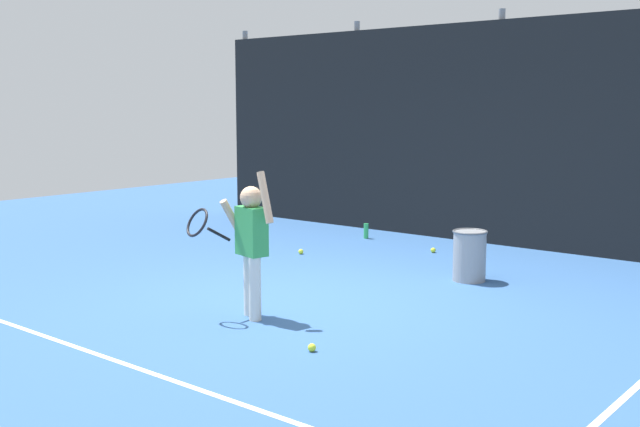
{
  "coord_description": "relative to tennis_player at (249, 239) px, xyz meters",
  "views": [
    {
      "loc": [
        4.78,
        -5.62,
        1.91
      ],
      "look_at": [
        0.01,
        0.21,
        0.85
      ],
      "focal_mm": 42.82,
      "sensor_mm": 36.0,
      "label": 1
    }
  ],
  "objects": [
    {
      "name": "tennis_ball_4",
      "position": [
        -0.32,
        3.75,
        -0.69
      ],
      "size": [
        0.07,
        0.07,
        0.07
      ],
      "primitive_type": "sphere",
      "color": "#CCE033",
      "rests_on": "ground"
    },
    {
      "name": "tennis_ball_3",
      "position": [
        1.06,
        -0.39,
        -0.69
      ],
      "size": [
        0.07,
        0.07,
        0.07
      ],
      "primitive_type": "sphere",
      "color": "#CCE033",
      "rests_on": "ground"
    },
    {
      "name": "ball_hopper",
      "position": [
        0.83,
        2.59,
        -0.44
      ],
      "size": [
        0.38,
        0.38,
        0.56
      ],
      "color": "gray",
      "rests_on": "ground"
    },
    {
      "name": "tennis_ball_0",
      "position": [
        -2.1,
        2.25,
        -0.69
      ],
      "size": [
        0.07,
        0.07,
        0.07
      ],
      "primitive_type": "sphere",
      "color": "#CCE033",
      "rests_on": "ground"
    },
    {
      "name": "court_line_baseline",
      "position": [
        -0.01,
        -1.5,
        -0.72
      ],
      "size": [
        9.0,
        0.05,
        0.0
      ],
      "primitive_type": "cube",
      "color": "white",
      "rests_on": "ground"
    },
    {
      "name": "water_bottle",
      "position": [
        -1.64,
        4.08,
        -0.62
      ],
      "size": [
        0.07,
        0.07,
        0.22
      ],
      "primitive_type": "cylinder",
      "color": "green",
      "rests_on": "ground"
    },
    {
      "name": "tennis_player",
      "position": [
        0.0,
        0.0,
        0.0
      ],
      "size": [
        0.81,
        0.57,
        1.35
      ],
      "rotation": [
        0.0,
        0.0,
        -0.22
      ],
      "color": "silver",
      "rests_on": "ground"
    },
    {
      "name": "fence_post_1",
      "position": [
        -2.45,
        4.91,
        0.88
      ],
      "size": [
        0.09,
        0.09,
        3.21
      ],
      "primitive_type": "cylinder",
      "color": "slate",
      "rests_on": "ground"
    },
    {
      "name": "fence_post_2",
      "position": [
        -0.01,
        4.91,
        0.88
      ],
      "size": [
        0.09,
        0.09,
        3.21
      ],
      "primitive_type": "cylinder",
      "color": "slate",
      "rests_on": "ground"
    },
    {
      "name": "ground_plane",
      "position": [
        -0.01,
        0.79,
        -0.73
      ],
      "size": [
        20.0,
        20.0,
        0.0
      ],
      "primitive_type": "plane",
      "color": "#335B93"
    },
    {
      "name": "fence_post_0",
      "position": [
        -4.88,
        4.91,
        0.88
      ],
      "size": [
        0.09,
        0.09,
        3.21
      ],
      "primitive_type": "cylinder",
      "color": "slate",
      "rests_on": "ground"
    },
    {
      "name": "back_fence_windscreen",
      "position": [
        -0.01,
        4.85,
        0.81
      ],
      "size": [
        10.05,
        0.08,
        3.06
      ],
      "primitive_type": "cube",
      "color": "black",
      "rests_on": "ground"
    },
    {
      "name": "tennis_ball_1",
      "position": [
        -1.6,
        2.57,
        -0.69
      ],
      "size": [
        0.07,
        0.07,
        0.07
      ],
      "primitive_type": "sphere",
      "color": "#CCE033",
      "rests_on": "ground"
    }
  ]
}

